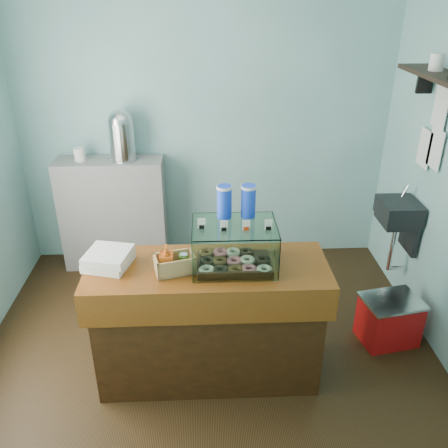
{
  "coord_description": "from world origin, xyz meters",
  "views": [
    {
      "loc": [
        -0.01,
        -2.9,
        2.55
      ],
      "look_at": [
        0.11,
        -0.15,
        1.16
      ],
      "focal_mm": 38.0,
      "sensor_mm": 36.0,
      "label": 1
    }
  ],
  "objects_px": {
    "display_case": "(234,241)",
    "coffee_urn": "(122,134)",
    "counter": "(209,320)",
    "red_cooler": "(389,320)"
  },
  "relations": [
    {
      "from": "counter",
      "to": "red_cooler",
      "type": "height_order",
      "value": "counter"
    },
    {
      "from": "display_case",
      "to": "coffee_urn",
      "type": "bearing_deg",
      "value": 121.18
    },
    {
      "from": "counter",
      "to": "display_case",
      "type": "distance_m",
      "value": 0.63
    },
    {
      "from": "coffee_urn",
      "to": "red_cooler",
      "type": "distance_m",
      "value": 2.77
    },
    {
      "from": "counter",
      "to": "coffee_urn",
      "type": "distance_m",
      "value": 1.95
    },
    {
      "from": "counter",
      "to": "display_case",
      "type": "bearing_deg",
      "value": 10.85
    },
    {
      "from": "red_cooler",
      "to": "counter",
      "type": "bearing_deg",
      "value": -179.9
    },
    {
      "from": "coffee_urn",
      "to": "display_case",
      "type": "bearing_deg",
      "value": -59.02
    },
    {
      "from": "display_case",
      "to": "coffee_urn",
      "type": "distance_m",
      "value": 1.81
    },
    {
      "from": "counter",
      "to": "red_cooler",
      "type": "xyz_separation_m",
      "value": [
        1.42,
        0.28,
        -0.26
      ]
    }
  ]
}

